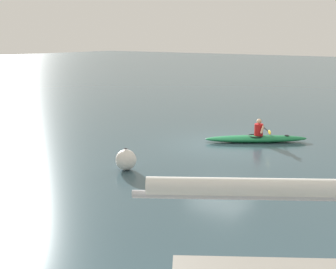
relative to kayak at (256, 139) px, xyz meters
The scene contains 4 objects.
ground_plane 1.57m from the kayak, 51.59° to the left, with size 160.00×160.00×0.00m, color #334C56.
kayak is the anchor object (origin of this frame).
kayaker 0.45m from the kayak, 142.82° to the right, with size 1.46×1.90×0.70m.
mooring_buoy_orange_mid 6.42m from the kayak, 73.29° to the left, with size 0.69×0.69×0.73m.
Camera 1 is at (-8.51, 15.68, 4.38)m, focal length 47.79 mm.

